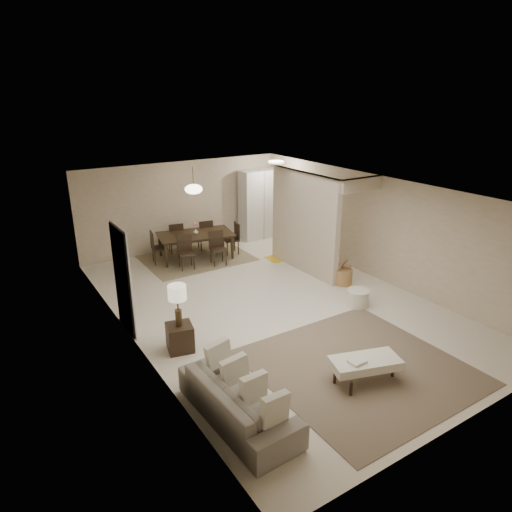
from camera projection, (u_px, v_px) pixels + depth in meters
floor at (272, 304)px, 9.85m from camera, size 9.00×9.00×0.00m
ceiling at (273, 190)px, 8.98m from camera, size 9.00×9.00×0.00m
back_wall at (183, 205)px, 12.98m from camera, size 6.00×0.00×6.00m
left_wall at (130, 280)px, 7.90m from camera, size 0.00×9.00×9.00m
right_wall at (376, 227)px, 10.93m from camera, size 0.00×9.00×9.00m
partition at (304, 223)px, 11.31m from camera, size 0.15×2.50×2.50m
doorway at (122, 281)px, 8.47m from camera, size 0.04×0.90×2.04m
pantry_cabinet at (259, 204)px, 13.96m from camera, size 1.20×0.55×2.10m
flush_light at (276, 162)px, 12.69m from camera, size 0.44×0.44×0.05m
living_rug at (359, 367)px, 7.61m from camera, size 3.20×3.20×0.01m
sofa at (238, 400)px, 6.33m from camera, size 2.12×0.90×0.61m
ottoman_bench at (365, 363)px, 7.17m from camera, size 1.19×0.81×0.39m
side_table at (180, 337)px, 8.05m from camera, size 0.53×0.53×0.49m
table_lamp at (177, 296)px, 7.77m from camera, size 0.32×0.32×0.76m
round_pouf at (358, 298)px, 9.69m from camera, size 0.47×0.47×0.36m
wicker_basket at (343, 277)px, 10.81m from camera, size 0.50×0.50×0.37m
dining_rug at (197, 258)px, 12.51m from camera, size 2.80×2.10×0.01m
dining_table at (196, 246)px, 12.40m from camera, size 2.17×1.47×0.70m
dining_chairs at (196, 243)px, 12.36m from camera, size 2.41×1.93×0.89m
vase at (196, 232)px, 12.25m from camera, size 0.17×0.17×0.13m
yellow_mat at (283, 257)px, 12.59m from camera, size 0.93×0.57×0.01m
pendant_light at (194, 189)px, 11.85m from camera, size 0.46×0.46×0.71m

